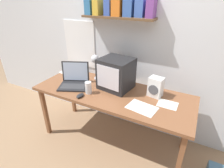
% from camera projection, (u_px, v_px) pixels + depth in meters
% --- Properties ---
extents(ground_plane, '(12.00, 12.00, 0.00)m').
position_uv_depth(ground_plane, '(112.00, 139.00, 2.33)').
color(ground_plane, '#9A7857').
extents(back_wall, '(5.60, 0.24, 2.60)m').
position_uv_depth(back_wall, '(129.00, 33.00, 2.11)').
color(back_wall, silver).
rests_on(back_wall, ground_plane).
extents(corner_desk, '(1.81, 0.69, 0.73)m').
position_uv_depth(corner_desk, '(112.00, 96.00, 2.02)').
color(corner_desk, brown).
rests_on(corner_desk, ground_plane).
extents(crt_monitor, '(0.39, 0.37, 0.36)m').
position_uv_depth(crt_monitor, '(116.00, 74.00, 2.01)').
color(crt_monitor, '#232326').
rests_on(crt_monitor, corner_desk).
extents(laptop, '(0.42, 0.39, 0.27)m').
position_uv_depth(laptop, '(74.00, 80.00, 2.12)').
color(laptop, '#232326').
rests_on(laptop, corner_desk).
extents(desk_lamp, '(0.12, 0.17, 0.34)m').
position_uv_depth(desk_lamp, '(96.00, 63.00, 2.16)').
color(desk_lamp, silver).
rests_on(desk_lamp, corner_desk).
extents(juice_glass, '(0.07, 0.07, 0.14)m').
position_uv_depth(juice_glass, '(88.00, 88.00, 1.94)').
color(juice_glass, white).
rests_on(juice_glass, corner_desk).
extents(space_heater, '(0.16, 0.14, 0.22)m').
position_uv_depth(space_heater, '(156.00, 87.00, 1.87)').
color(space_heater, white).
rests_on(space_heater, corner_desk).
extents(computer_mouse, '(0.06, 0.11, 0.03)m').
position_uv_depth(computer_mouse, '(80.00, 96.00, 1.89)').
color(computer_mouse, '#232326').
rests_on(computer_mouse, corner_desk).
extents(loose_paper_near_laptop, '(0.20, 0.16, 0.00)m').
position_uv_depth(loose_paper_near_laptop, '(168.00, 104.00, 1.77)').
color(loose_paper_near_laptop, silver).
rests_on(loose_paper_near_laptop, corner_desk).
extents(printed_handout, '(0.33, 0.26, 0.00)m').
position_uv_depth(printed_handout, '(71.00, 73.00, 2.47)').
color(printed_handout, silver).
rests_on(printed_handout, corner_desk).
extents(open_notebook, '(0.31, 0.24, 0.00)m').
position_uv_depth(open_notebook, '(142.00, 108.00, 1.71)').
color(open_notebook, silver).
rests_on(open_notebook, corner_desk).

